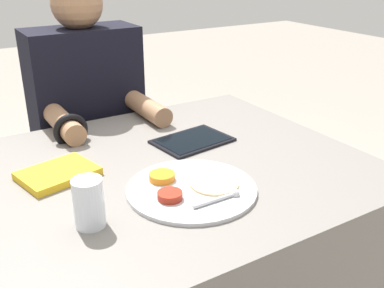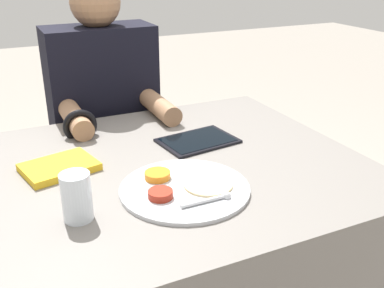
{
  "view_description": "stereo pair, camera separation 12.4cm",
  "coord_description": "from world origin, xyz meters",
  "px_view_note": "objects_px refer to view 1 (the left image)",
  "views": [
    {
      "loc": [
        -0.52,
        -1.0,
        1.3
      ],
      "look_at": [
        0.07,
        -0.03,
        0.81
      ],
      "focal_mm": 42.0,
      "sensor_mm": 36.0,
      "label": 1
    },
    {
      "loc": [
        -0.41,
        -1.06,
        1.3
      ],
      "look_at": [
        0.07,
        -0.03,
        0.81
      ],
      "focal_mm": 42.0,
      "sensor_mm": 36.0,
      "label": 2
    }
  ],
  "objects_px": {
    "drinking_glass": "(89,203)",
    "thali_tray": "(191,188)",
    "person_diner": "(91,150)",
    "tablet_device": "(192,141)",
    "red_notebook": "(58,174)"
  },
  "relations": [
    {
      "from": "person_diner",
      "to": "drinking_glass",
      "type": "distance_m",
      "value": 0.84
    },
    {
      "from": "red_notebook",
      "to": "drinking_glass",
      "type": "relative_size",
      "value": 1.93
    },
    {
      "from": "drinking_glass",
      "to": "thali_tray",
      "type": "bearing_deg",
      "value": 3.46
    },
    {
      "from": "thali_tray",
      "to": "tablet_device",
      "type": "height_order",
      "value": "thali_tray"
    },
    {
      "from": "person_diner",
      "to": "drinking_glass",
      "type": "xyz_separation_m",
      "value": [
        -0.26,
        -0.77,
        0.23
      ]
    },
    {
      "from": "person_diner",
      "to": "thali_tray",
      "type": "bearing_deg",
      "value": -89.74
    },
    {
      "from": "thali_tray",
      "to": "drinking_glass",
      "type": "distance_m",
      "value": 0.27
    },
    {
      "from": "red_notebook",
      "to": "tablet_device",
      "type": "relative_size",
      "value": 0.87
    },
    {
      "from": "person_diner",
      "to": "red_notebook",
      "type": "bearing_deg",
      "value": -116.93
    },
    {
      "from": "thali_tray",
      "to": "red_notebook",
      "type": "distance_m",
      "value": 0.36
    },
    {
      "from": "tablet_device",
      "to": "drinking_glass",
      "type": "xyz_separation_m",
      "value": [
        -0.43,
        -0.28,
        0.05
      ]
    },
    {
      "from": "tablet_device",
      "to": "red_notebook",
      "type": "bearing_deg",
      "value": -177.71
    },
    {
      "from": "tablet_device",
      "to": "person_diner",
      "type": "relative_size",
      "value": 0.2
    },
    {
      "from": "tablet_device",
      "to": "person_diner",
      "type": "height_order",
      "value": "person_diner"
    },
    {
      "from": "red_notebook",
      "to": "tablet_device",
      "type": "bearing_deg",
      "value": 2.29
    }
  ]
}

